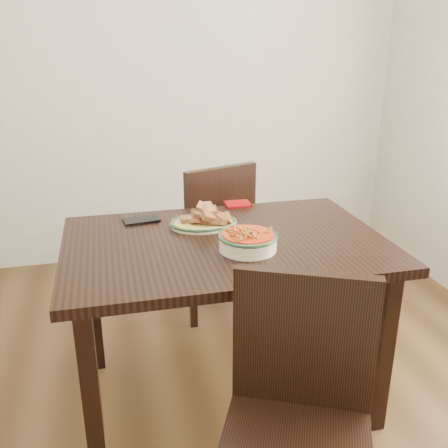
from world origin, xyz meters
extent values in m
plane|color=#3D2813|center=(0.00, 0.00, 0.00)|extent=(3.50, 3.50, 0.00)
cube|color=beige|center=(0.00, 1.75, 1.30)|extent=(3.50, 0.10, 2.60)
cube|color=black|center=(0.13, 0.10, 0.73)|extent=(1.28, 0.85, 0.04)
cube|color=black|center=(-0.43, -0.24, 0.35)|extent=(0.06, 0.06, 0.71)
cube|color=black|center=(0.68, -0.24, 0.35)|extent=(0.06, 0.06, 0.71)
cube|color=black|center=(-0.43, 0.45, 0.35)|extent=(0.06, 0.06, 0.71)
cube|color=black|center=(0.68, 0.45, 0.35)|extent=(0.06, 0.06, 0.71)
cube|color=black|center=(0.19, 0.91, 0.43)|extent=(0.54, 0.54, 0.04)
cube|color=black|center=(0.30, 1.13, 0.21)|extent=(0.04, 0.04, 0.41)
cube|color=black|center=(-0.02, 1.02, 0.21)|extent=(0.04, 0.04, 0.41)
cube|color=black|center=(0.41, 0.81, 0.21)|extent=(0.04, 0.04, 0.41)
cube|color=black|center=(0.09, 0.70, 0.21)|extent=(0.04, 0.04, 0.41)
cube|color=black|center=(0.26, 0.73, 0.67)|extent=(0.41, 0.18, 0.44)
cube|color=black|center=(0.21, -0.52, 0.67)|extent=(0.40, 0.21, 0.44)
ellipsoid|color=#ECE3C7|center=(0.07, 0.28, 0.76)|extent=(0.28, 0.21, 0.02)
ellipsoid|color=gold|center=(0.07, 0.28, 0.76)|extent=(0.27, 0.21, 0.01)
torus|color=#1C3D23|center=(0.07, 0.28, 0.77)|extent=(0.22, 0.22, 0.01)
cylinder|color=white|center=(0.19, -0.01, 0.78)|extent=(0.22, 0.22, 0.06)
torus|color=#1B3C23|center=(0.19, -0.01, 0.81)|extent=(0.23, 0.23, 0.02)
cylinder|color=#A72507|center=(0.19, -0.01, 0.81)|extent=(0.20, 0.20, 0.01)
cube|color=black|center=(-0.18, 0.40, 0.76)|extent=(0.17, 0.10, 0.01)
cube|color=maroon|center=(0.29, 0.52, 0.76)|extent=(0.13, 0.11, 0.01)
camera|label=1|loc=(-0.31, -1.70, 1.50)|focal=40.00mm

